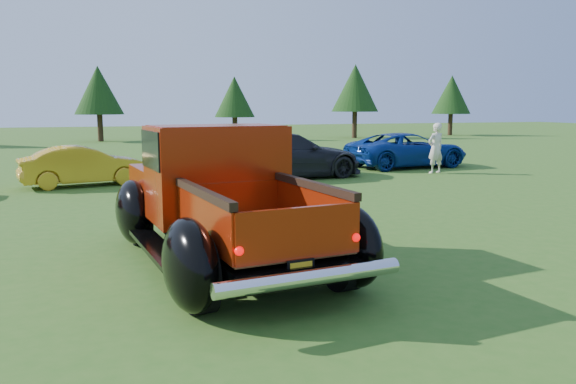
% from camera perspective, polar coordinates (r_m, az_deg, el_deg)
% --- Properties ---
extents(ground, '(120.00, 120.00, 0.00)m').
position_cam_1_polar(ground, '(9.61, 0.19, -5.45)').
color(ground, '#33621C').
rests_on(ground, ground).
extents(tree_mid_left, '(3.20, 3.20, 5.00)m').
position_cam_1_polar(tree_mid_left, '(39.85, -18.70, 9.76)').
color(tree_mid_left, '#332114').
rests_on(tree_mid_left, ground).
extents(tree_mid_right, '(2.82, 2.82, 4.40)m').
position_cam_1_polar(tree_mid_right, '(39.86, -5.45, 9.58)').
color(tree_mid_right, '#332114').
rests_on(tree_mid_right, ground).
extents(tree_east, '(3.46, 3.46, 5.40)m').
position_cam_1_polar(tree_east, '(42.36, 6.84, 10.43)').
color(tree_east, '#332114').
rests_on(tree_east, ground).
extents(tree_far_east, '(3.07, 3.07, 4.80)m').
position_cam_1_polar(tree_far_east, '(47.70, 16.28, 9.46)').
color(tree_far_east, '#332114').
rests_on(tree_far_east, ground).
extents(pickup_truck, '(3.16, 5.78, 2.07)m').
position_cam_1_polar(pickup_truck, '(8.78, -7.25, -0.34)').
color(pickup_truck, black).
rests_on(pickup_truck, ground).
extents(show_car_yellow, '(3.78, 1.97, 1.19)m').
position_cam_1_polar(show_car_yellow, '(17.77, -20.02, 2.51)').
color(show_car_yellow, gold).
rests_on(show_car_yellow, ground).
extents(show_car_grey, '(5.45, 2.83, 1.51)m').
position_cam_1_polar(show_car_grey, '(18.45, -0.24, 3.76)').
color(show_car_grey, black).
rests_on(show_car_grey, ground).
extents(show_car_blue, '(5.00, 2.69, 1.33)m').
position_cam_1_polar(show_car_blue, '(22.29, 12.01, 4.20)').
color(show_car_blue, navy).
rests_on(show_car_blue, ground).
extents(spectator, '(0.71, 0.53, 1.77)m').
position_cam_1_polar(spectator, '(20.48, 14.76, 4.33)').
color(spectator, beige).
rests_on(spectator, ground).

